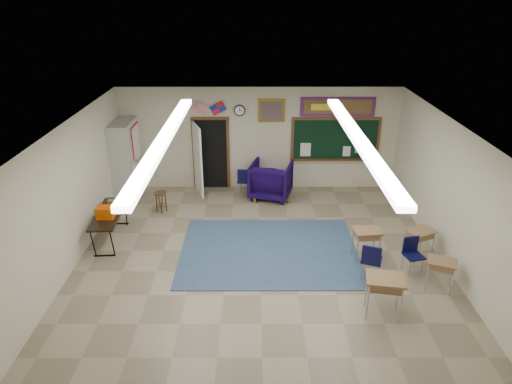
{
  "coord_description": "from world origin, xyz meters",
  "views": [
    {
      "loc": [
        -0.11,
        -8.13,
        5.49
      ],
      "look_at": [
        -0.09,
        1.5,
        1.17
      ],
      "focal_mm": 32.0,
      "sensor_mm": 36.0,
      "label": 1
    }
  ],
  "objects_px": {
    "folding_table": "(110,225)",
    "student_desk_front_left": "(366,242)",
    "wooden_stool": "(161,202)",
    "student_desk_front_right": "(419,242)",
    "wingback_armchair": "(271,180)"
  },
  "relations": [
    {
      "from": "student_desk_front_left",
      "to": "student_desk_front_right",
      "type": "xyz_separation_m",
      "value": [
        1.17,
        0.01,
        -0.01
      ]
    },
    {
      "from": "folding_table",
      "to": "wingback_armchair",
      "type": "bearing_deg",
      "value": 29.19
    },
    {
      "from": "folding_table",
      "to": "student_desk_front_left",
      "type": "bearing_deg",
      "value": -11.28
    },
    {
      "from": "student_desk_front_left",
      "to": "folding_table",
      "type": "xyz_separation_m",
      "value": [
        -5.85,
        0.83,
        -0.01
      ]
    },
    {
      "from": "wooden_stool",
      "to": "student_desk_front_right",
      "type": "bearing_deg",
      "value": -20.65
    },
    {
      "from": "folding_table",
      "to": "student_desk_front_right",
      "type": "bearing_deg",
      "value": -9.84
    },
    {
      "from": "student_desk_front_right",
      "to": "wooden_stool",
      "type": "relative_size",
      "value": 1.25
    },
    {
      "from": "student_desk_front_left",
      "to": "student_desk_front_right",
      "type": "distance_m",
      "value": 1.17
    },
    {
      "from": "wingback_armchair",
      "to": "folding_table",
      "type": "height_order",
      "value": "wingback_armchair"
    },
    {
      "from": "wingback_armchair",
      "to": "folding_table",
      "type": "bearing_deg",
      "value": 47.23
    },
    {
      "from": "student_desk_front_left",
      "to": "wingback_armchair",
      "type": "bearing_deg",
      "value": 115.49
    },
    {
      "from": "wingback_armchair",
      "to": "folding_table",
      "type": "xyz_separation_m",
      "value": [
        -3.86,
        -2.45,
        -0.12
      ]
    },
    {
      "from": "wingback_armchair",
      "to": "student_desk_front_right",
      "type": "distance_m",
      "value": 4.54
    },
    {
      "from": "student_desk_front_left",
      "to": "folding_table",
      "type": "relative_size",
      "value": 0.41
    },
    {
      "from": "folding_table",
      "to": "wooden_stool",
      "type": "height_order",
      "value": "folding_table"
    }
  ]
}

